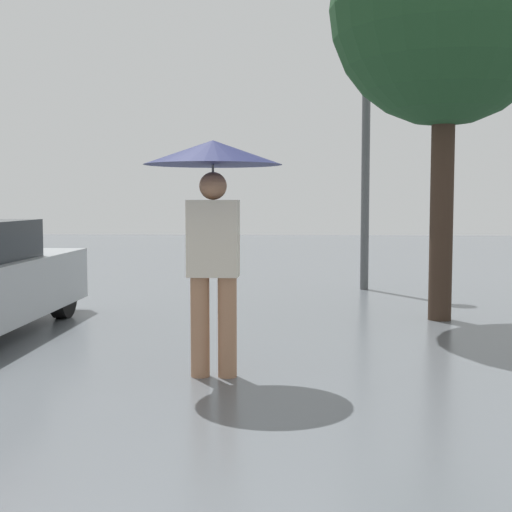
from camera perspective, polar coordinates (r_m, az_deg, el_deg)
The scene contains 3 objects.
pedestrian at distance 6.01m, azimuth -3.46°, elevation 5.43°, with size 1.16×1.16×2.01m.
tree at distance 9.48m, azimuth 14.94°, elevation 18.43°, with size 2.84×2.84×5.26m.
street_lamp at distance 12.18m, azimuth 8.80°, elevation 10.90°, with size 0.40×0.40×4.20m.
Camera 1 is at (0.44, -0.69, 1.51)m, focal length 50.00 mm.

